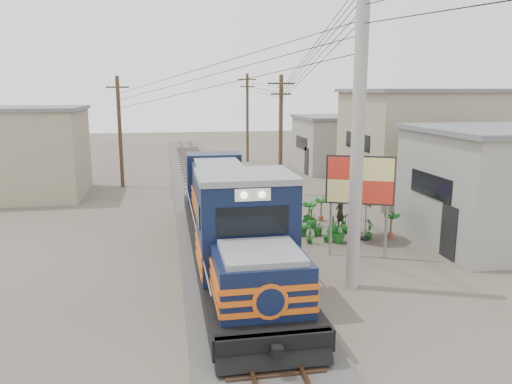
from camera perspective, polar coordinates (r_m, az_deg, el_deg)
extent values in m
plane|color=#473F35|center=(16.02, -1.78, -10.96)|extent=(120.00, 120.00, 0.00)
cube|color=#595651|center=(25.46, -5.11, -2.22)|extent=(3.60, 70.00, 0.16)
cube|color=#51331E|center=(25.38, -6.32, -1.87)|extent=(0.08, 70.00, 0.12)
cube|color=#51331E|center=(25.47, -3.92, -1.78)|extent=(0.08, 70.00, 0.12)
cube|color=black|center=(18.02, -2.94, -5.86)|extent=(2.71, 14.97, 0.51)
cube|color=black|center=(13.79, -0.37, -12.74)|extent=(2.06, 2.99, 0.61)
cube|color=black|center=(22.57, -4.45, -3.02)|extent=(2.06, 2.99, 0.61)
cube|color=black|center=(12.35, 0.53, -10.31)|extent=(2.22, 2.24, 1.40)
cube|color=black|center=(14.30, -1.22, -4.07)|extent=(2.66, 2.43, 2.90)
cube|color=slate|center=(13.97, -1.25, 1.85)|extent=(2.71, 2.55, 0.17)
cube|color=black|center=(12.99, -0.38, -3.32)|extent=(1.90, 0.06, 0.75)
cube|color=white|center=(12.82, -0.37, -0.30)|extent=(0.94, 0.06, 0.33)
cube|color=black|center=(19.97, -3.83, -0.66)|extent=(2.12, 9.17, 2.15)
cube|color=slate|center=(19.76, -3.87, 2.52)|extent=(1.90, 9.17, 0.17)
cube|color=#CA5413|center=(17.87, -2.95, -4.29)|extent=(2.75, 14.97, 0.13)
cube|color=#CA5413|center=(17.80, -2.96, -3.42)|extent=(2.75, 14.97, 0.13)
cube|color=#CA5413|center=(17.73, -2.97, -2.54)|extent=(2.75, 14.97, 0.13)
cylinder|color=#9E9B93|center=(15.26, 11.60, 7.07)|extent=(0.40, 0.40, 10.00)
cylinder|color=#4C3826|center=(29.52, 2.84, 6.45)|extent=(0.24, 0.24, 7.00)
cube|color=#4C3826|center=(29.40, 2.90, 12.29)|extent=(1.60, 0.10, 0.10)
cube|color=#4C3826|center=(29.40, 2.89, 11.12)|extent=(1.20, 0.10, 0.10)
cylinder|color=#4C3826|center=(43.26, -0.99, 8.44)|extent=(0.24, 0.24, 7.50)
cube|color=#4C3826|center=(43.21, -1.01, 12.74)|extent=(1.60, 0.10, 0.10)
cube|color=#4C3826|center=(43.20, -1.00, 11.95)|extent=(1.20, 0.10, 0.10)
cylinder|color=#4C3826|center=(32.87, -15.29, 6.59)|extent=(0.24, 0.24, 7.00)
cube|color=#4C3826|center=(32.76, -15.57, 11.82)|extent=(1.60, 0.10, 0.10)
cube|color=#4C3826|center=(32.76, -15.51, 10.77)|extent=(1.20, 0.10, 0.10)
cube|color=gray|center=(22.64, 27.05, 0.42)|extent=(7.00, 6.00, 4.50)
cube|color=black|center=(20.66, 19.31, 0.72)|extent=(0.05, 3.00, 0.90)
cube|color=gray|center=(30.56, 18.54, 5.10)|extent=(8.00, 7.00, 6.00)
cube|color=slate|center=(30.40, 18.93, 10.91)|extent=(8.40, 7.35, 0.20)
cube|color=black|center=(28.82, 11.52, 5.71)|extent=(0.05, 3.50, 0.90)
cube|color=gray|center=(39.14, 9.49, 5.37)|extent=(6.00, 6.00, 4.00)
cube|color=slate|center=(38.98, 9.60, 8.44)|extent=(6.30, 6.30, 0.20)
cube|color=black|center=(38.21, 5.21, 5.64)|extent=(0.05, 3.00, 0.90)
cube|color=gray|center=(31.84, -24.50, 3.99)|extent=(6.00, 6.00, 5.00)
cube|color=slate|center=(31.64, -24.90, 8.66)|extent=(6.30, 6.30, 0.20)
cylinder|color=#99999E|center=(18.89, 8.54, -3.06)|extent=(0.10, 0.10, 2.81)
cylinder|color=#99999E|center=(18.88, 14.68, -3.33)|extent=(0.10, 0.10, 2.81)
cube|color=black|center=(18.54, 11.80, 1.34)|extent=(2.33, 1.06, 1.80)
cube|color=red|center=(18.51, 11.83, 1.32)|extent=(2.21, 0.98, 1.68)
cylinder|color=black|center=(21.47, 12.34, -5.16)|extent=(0.44, 0.44, 0.10)
cylinder|color=#99999E|center=(21.19, 12.46, -2.44)|extent=(0.05, 0.05, 2.20)
cone|color=#4A2165|center=(20.97, 12.58, 0.34)|extent=(2.84, 2.84, 0.55)
imported|color=black|center=(22.98, 9.58, -2.20)|extent=(0.63, 0.59, 1.45)
imported|color=#1C641F|center=(20.39, 6.16, -4.72)|extent=(0.44, 0.54, 0.87)
imported|color=#1C641F|center=(20.72, 8.13, -4.81)|extent=(0.45, 0.47, 0.66)
imported|color=#1C641F|center=(20.66, 9.48, -4.48)|extent=(1.00, 1.07, 0.95)
imported|color=#1C641F|center=(21.09, 10.95, -4.61)|extent=(0.37, 0.37, 0.66)
imported|color=#1C641F|center=(21.32, 12.79, -4.09)|extent=(0.56, 0.62, 0.97)
imported|color=#1C641F|center=(21.38, 5.51, -3.71)|extent=(0.60, 0.50, 1.03)
imported|color=#1C641F|center=(21.56, 7.08, -4.15)|extent=(0.74, 0.70, 0.64)
imported|color=#1C641F|center=(21.72, 8.79, -3.69)|extent=(0.71, 0.71, 0.93)
imported|color=#1C641F|center=(22.07, 10.17, -3.44)|extent=(0.62, 0.58, 0.97)
imported|color=#1C641F|center=(22.26, 11.46, -3.56)|extent=(0.54, 0.57, 0.82)
imported|color=#1C641F|center=(22.53, 4.21, -2.83)|extent=(1.28, 1.28, 1.08)
imported|color=#1C641F|center=(22.71, 6.35, -2.86)|extent=(0.77, 0.77, 1.00)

